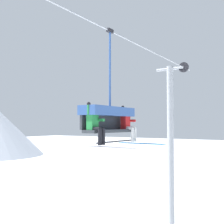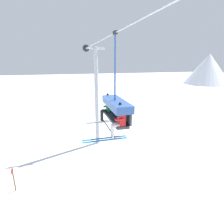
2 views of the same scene
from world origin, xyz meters
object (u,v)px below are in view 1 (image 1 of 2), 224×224
object	(u,v)px
chairlift_chair	(108,115)
skier_green	(96,124)
lift_tower_far	(171,141)
skier_red	(128,124)

from	to	relation	value
chairlift_chair	skier_green	bearing A→B (deg)	-167.57
lift_tower_far	skier_green	size ratio (longest dim) A/B	5.34
lift_tower_far	skier_green	world-z (taller)	lift_tower_far
lift_tower_far	skier_red	distance (m)	6.41
chairlift_chair	skier_red	distance (m)	1.03
lift_tower_far	skier_red	size ratio (longest dim) A/B	5.34
chairlift_chair	skier_red	xyz separation A→B (m)	(0.96, -0.21, -0.30)
lift_tower_far	skier_red	xyz separation A→B (m)	(-6.27, -0.92, 0.97)
chairlift_chair	skier_red	size ratio (longest dim) A/B	2.22
lift_tower_far	skier_green	bearing A→B (deg)	-173.57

